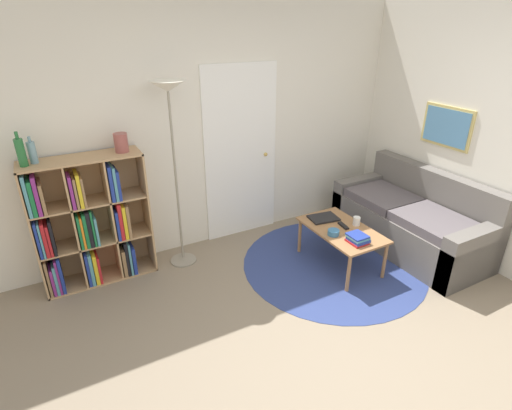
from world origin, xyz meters
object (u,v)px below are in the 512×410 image
at_px(bowl, 333,232).
at_px(bottle_middle, 32,152).
at_px(floor_lamp, 170,112).
at_px(laptop, 324,218).
at_px(couch, 413,221).
at_px(vase_on_shelf, 121,143).
at_px(coffee_table, 341,233).
at_px(bookshelf, 88,225).
at_px(cup, 357,221).
at_px(bottle_left, 21,152).

relative_size(bowl, bottle_middle, 0.50).
xyz_separation_m(floor_lamp, laptop, (1.42, -0.58, -1.18)).
bearing_deg(bowl, couch, -0.48).
bearing_deg(vase_on_shelf, coffee_table, -27.02).
relative_size(bookshelf, cup, 13.96).
height_order(bookshelf, laptop, bookshelf).
relative_size(floor_lamp, vase_on_shelf, 10.86).
distance_m(bowl, bottle_left, 2.90).
bearing_deg(bottle_middle, cup, -19.61).
xyz_separation_m(laptop, cup, (0.22, -0.28, 0.04)).
distance_m(floor_lamp, coffee_table, 2.08).
distance_m(bottle_middle, vase_on_shelf, 0.73).
bearing_deg(couch, bottle_left, 164.57).
xyz_separation_m(laptop, bottle_middle, (-2.60, 0.72, 0.93)).
xyz_separation_m(couch, bowl, (-1.15, 0.01, 0.16)).
relative_size(cup, bottle_middle, 0.39).
height_order(laptop, vase_on_shelf, vase_on_shelf).
distance_m(coffee_table, laptop, 0.28).
bearing_deg(coffee_table, laptop, 96.08).
bearing_deg(bottle_middle, floor_lamp, -6.85).
bearing_deg(laptop, floor_lamp, 157.66).
distance_m(cup, vase_on_shelf, 2.47).
relative_size(couch, cup, 19.07).
xyz_separation_m(coffee_table, vase_on_shelf, (-1.90, 0.97, 0.98)).
bearing_deg(couch, vase_on_shelf, 160.26).
xyz_separation_m(cup, vase_on_shelf, (-2.09, 0.97, 0.89)).
relative_size(bookshelf, floor_lamp, 0.67).
distance_m(couch, bottle_left, 3.99).
bearing_deg(coffee_table, couch, -3.93).
bearing_deg(cup, vase_on_shelf, 155.00).
xyz_separation_m(bottle_left, vase_on_shelf, (0.81, 0.02, -0.04)).
height_order(floor_lamp, bottle_left, floor_lamp).
height_order(couch, vase_on_shelf, vase_on_shelf).
xyz_separation_m(bottle_middle, vase_on_shelf, (0.73, -0.03, -0.01)).
bearing_deg(bottle_left, bookshelf, 2.44).
xyz_separation_m(laptop, bowl, (-0.13, -0.33, 0.02)).
height_order(bookshelf, coffee_table, bookshelf).
height_order(coffee_table, vase_on_shelf, vase_on_shelf).
bearing_deg(laptop, couch, -18.53).
relative_size(coffee_table, cup, 9.87).
bearing_deg(bottle_middle, laptop, -15.59).
distance_m(laptop, cup, 0.35).
height_order(laptop, cup, cup).
bearing_deg(bowl, bottle_left, 158.36).
distance_m(cup, bottle_left, 3.18).
distance_m(bookshelf, bowl, 2.39).
relative_size(bookshelf, bottle_middle, 5.46).
relative_size(coffee_table, vase_on_shelf, 5.16).
relative_size(bowl, bottle_left, 0.39).
distance_m(bottle_left, bottle_middle, 0.10).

